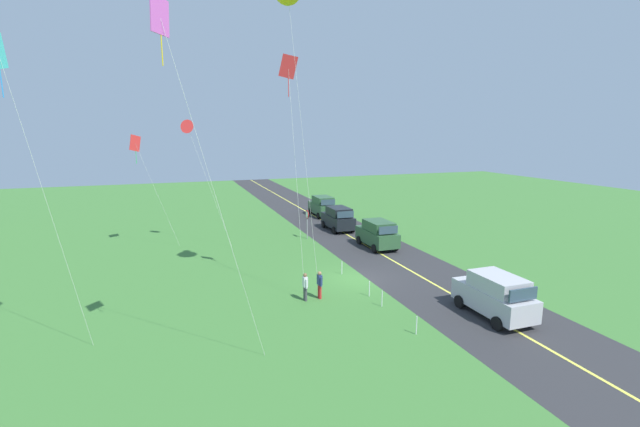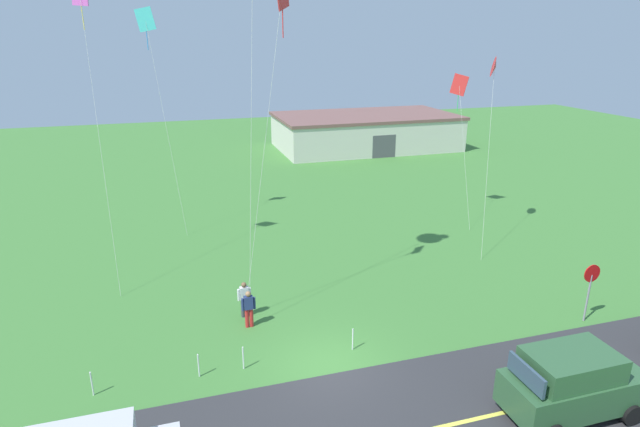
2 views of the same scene
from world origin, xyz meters
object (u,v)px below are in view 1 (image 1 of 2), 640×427
at_px(kite_pink_drift, 163,26).
at_px(car_suv_foreground, 377,234).
at_px(car_parked_west_near, 495,295).
at_px(kite_green_far, 188,127).
at_px(car_parked_east_far, 322,206).
at_px(stop_sign, 307,219).
at_px(kite_yellow_high, 0,59).
at_px(kite_orange_near, 136,145).
at_px(person_adult_companion, 305,286).
at_px(kite_blue_mid, 289,72).
at_px(car_parked_east_near, 338,218).
at_px(person_adult_near, 320,284).

bearing_deg(kite_pink_drift, car_suv_foreground, -47.60).
xyz_separation_m(car_suv_foreground, kite_pink_drift, (-14.30, 15.66, 11.68)).
distance_m(car_parked_west_near, kite_green_far, 25.51).
relative_size(car_parked_east_far, stop_sign, 1.72).
bearing_deg(kite_pink_drift, stop_sign, -30.37).
bearing_deg(car_suv_foreground, kite_green_far, 67.72).
height_order(car_suv_foreground, kite_pink_drift, kite_pink_drift).
bearing_deg(kite_yellow_high, car_suv_foreground, -61.01).
height_order(kite_yellow_high, kite_pink_drift, kite_pink_drift).
bearing_deg(kite_yellow_high, stop_sign, -45.35).
height_order(car_parked_west_near, kite_orange_near, kite_orange_near).
height_order(stop_sign, person_adult_companion, stop_sign).
distance_m(kite_green_far, kite_orange_near, 4.19).
height_order(car_parked_west_near, kite_blue_mid, kite_blue_mid).
bearing_deg(stop_sign, car_suv_foreground, -136.44).
height_order(person_adult_companion, kite_pink_drift, kite_pink_drift).
bearing_deg(stop_sign, car_parked_east_near, -59.80).
bearing_deg(car_parked_west_near, kite_yellow_high, 83.72).
xyz_separation_m(car_parked_west_near, stop_sign, (18.74, 4.04, 0.65)).
relative_size(car_suv_foreground, kite_green_far, 0.43).
xyz_separation_m(car_parked_east_near, car_parked_east_far, (7.07, -0.93, 0.00)).
bearing_deg(person_adult_companion, person_adult_near, 57.65).
height_order(person_adult_companion, kite_blue_mid, kite_blue_mid).
bearing_deg(kite_pink_drift, car_parked_east_near, -35.19).
bearing_deg(car_parked_east_far, stop_sign, 152.85).
bearing_deg(car_suv_foreground, person_adult_companion, 134.42).
relative_size(car_parked_east_far, kite_pink_drift, 0.32).
xyz_separation_m(car_parked_east_near, car_parked_west_near, (-20.98, -0.19, 0.00)).
bearing_deg(kite_orange_near, kite_green_far, -95.66).
distance_m(car_parked_east_near, kite_orange_near, 18.81).
bearing_deg(car_parked_east_far, kite_orange_near, 113.24).
bearing_deg(kite_green_far, person_adult_near, -157.50).
relative_size(car_parked_east_far, car_parked_west_near, 1.00).
distance_m(car_suv_foreground, stop_sign, 6.57).
bearing_deg(car_suv_foreground, kite_pink_drift, 132.40).
bearing_deg(car_parked_east_near, stop_sign, 120.20).
xyz_separation_m(car_parked_west_near, person_adult_companion, (5.22, 8.49, -0.29)).
height_order(car_parked_west_near, person_adult_companion, car_parked_west_near).
distance_m(stop_sign, kite_yellow_high, 25.50).
xyz_separation_m(car_parked_east_far, kite_orange_near, (-7.87, 18.32, 7.14)).
bearing_deg(kite_green_far, car_parked_east_far, -60.14).
bearing_deg(car_parked_west_near, car_parked_east_far, -1.50).
height_order(kite_pink_drift, kite_orange_near, kite_pink_drift).
height_order(person_adult_near, kite_yellow_high, kite_yellow_high).
distance_m(car_parked_west_near, kite_yellow_high, 23.42).
bearing_deg(kite_blue_mid, car_parked_west_near, -129.25).
height_order(kite_blue_mid, kite_green_far, kite_blue_mid).
bearing_deg(person_adult_companion, kite_blue_mid, 153.16).
height_order(car_parked_east_far, kite_pink_drift, kite_pink_drift).
bearing_deg(car_parked_east_near, kite_blue_mid, 148.23).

